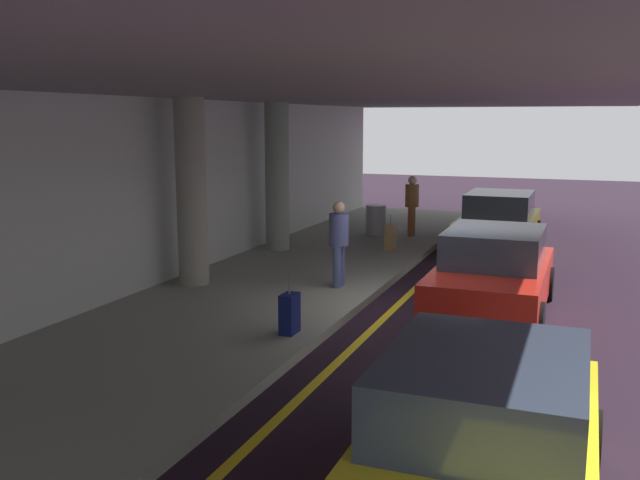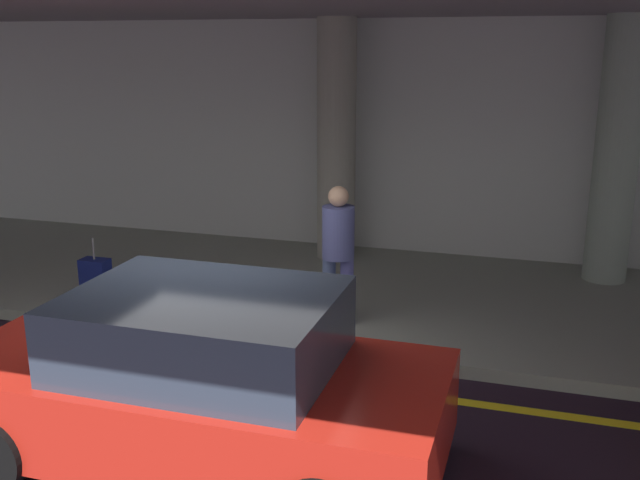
{
  "view_description": "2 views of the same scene",
  "coord_description": "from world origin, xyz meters",
  "px_view_note": "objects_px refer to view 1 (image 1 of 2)",
  "views": [
    {
      "loc": [
        -11.78,
        -2.69,
        3.4
      ],
      "look_at": [
        0.03,
        1.88,
        1.2
      ],
      "focal_mm": 39.31,
      "sensor_mm": 36.0,
      "label": 1
    },
    {
      "loc": [
        3.01,
        -6.1,
        3.4
      ],
      "look_at": [
        0.35,
        2.55,
        0.95
      ],
      "focal_mm": 40.68,
      "sensor_mm": 36.0,
      "label": 2
    }
  ],
  "objects_px": {
    "car_yellow_taxi_no2": "(499,223)",
    "trash_bin_steel": "(376,220)",
    "support_column_center": "(277,177)",
    "car_red": "(493,274)",
    "support_column_left_mid": "(192,192)",
    "suitcase_upright_primary": "(390,238)",
    "traveler_with_luggage": "(339,238)",
    "person_waiting_for_ride": "(412,202)",
    "car_yellow_taxi": "(481,448)",
    "suitcase_upright_secondary": "(290,314)"
  },
  "relations": [
    {
      "from": "support_column_center",
      "to": "trash_bin_steel",
      "type": "relative_size",
      "value": 4.29
    },
    {
      "from": "car_yellow_taxi_no2",
      "to": "person_waiting_for_ride",
      "type": "xyz_separation_m",
      "value": [
        0.47,
        2.43,
        0.4
      ]
    },
    {
      "from": "car_yellow_taxi_no2",
      "to": "suitcase_upright_primary",
      "type": "distance_m",
      "value": 3.04
    },
    {
      "from": "support_column_left_mid",
      "to": "car_red",
      "type": "bearing_deg",
      "value": -85.45
    },
    {
      "from": "traveler_with_luggage",
      "to": "car_yellow_taxi_no2",
      "type": "bearing_deg",
      "value": 179.59
    },
    {
      "from": "suitcase_upright_secondary",
      "to": "support_column_left_mid",
      "type": "bearing_deg",
      "value": 73.1
    },
    {
      "from": "person_waiting_for_ride",
      "to": "car_red",
      "type": "bearing_deg",
      "value": 69.63
    },
    {
      "from": "car_yellow_taxi",
      "to": "suitcase_upright_primary",
      "type": "height_order",
      "value": "car_yellow_taxi"
    },
    {
      "from": "suitcase_upright_secondary",
      "to": "traveler_with_luggage",
      "type": "bearing_deg",
      "value": 25.82
    },
    {
      "from": "support_column_left_mid",
      "to": "person_waiting_for_ride",
      "type": "bearing_deg",
      "value": -20.07
    },
    {
      "from": "support_column_left_mid",
      "to": "traveler_with_luggage",
      "type": "height_order",
      "value": "support_column_left_mid"
    },
    {
      "from": "person_waiting_for_ride",
      "to": "trash_bin_steel",
      "type": "bearing_deg",
      "value": -28.95
    },
    {
      "from": "traveler_with_luggage",
      "to": "suitcase_upright_primary",
      "type": "bearing_deg",
      "value": -157.79
    },
    {
      "from": "support_column_center",
      "to": "support_column_left_mid",
      "type": "bearing_deg",
      "value": 180.0
    },
    {
      "from": "support_column_left_mid",
      "to": "car_yellow_taxi_no2",
      "type": "bearing_deg",
      "value": -36.88
    },
    {
      "from": "car_red",
      "to": "suitcase_upright_secondary",
      "type": "relative_size",
      "value": 4.56
    },
    {
      "from": "car_yellow_taxi_no2",
      "to": "suitcase_upright_primary",
      "type": "bearing_deg",
      "value": -49.71
    },
    {
      "from": "car_yellow_taxi",
      "to": "traveler_with_luggage",
      "type": "relative_size",
      "value": 2.44
    },
    {
      "from": "suitcase_upright_primary",
      "to": "suitcase_upright_secondary",
      "type": "xyz_separation_m",
      "value": [
        -7.25,
        -0.42,
        0.0
      ]
    },
    {
      "from": "person_waiting_for_ride",
      "to": "trash_bin_steel",
      "type": "height_order",
      "value": "person_waiting_for_ride"
    },
    {
      "from": "support_column_left_mid",
      "to": "traveler_with_luggage",
      "type": "relative_size",
      "value": 2.17
    },
    {
      "from": "support_column_center",
      "to": "car_yellow_taxi",
      "type": "relative_size",
      "value": 0.89
    },
    {
      "from": "support_column_left_mid",
      "to": "car_yellow_taxi",
      "type": "xyz_separation_m",
      "value": [
        -6.26,
        -6.54,
        -1.26
      ]
    },
    {
      "from": "car_red",
      "to": "trash_bin_steel",
      "type": "relative_size",
      "value": 4.82
    },
    {
      "from": "car_yellow_taxi",
      "to": "car_yellow_taxi_no2",
      "type": "distance_m",
      "value": 13.11
    },
    {
      "from": "traveler_with_luggage",
      "to": "support_column_center",
      "type": "bearing_deg",
      "value": -118.3
    },
    {
      "from": "car_red",
      "to": "traveler_with_luggage",
      "type": "xyz_separation_m",
      "value": [
        0.35,
        2.99,
        0.4
      ]
    },
    {
      "from": "support_column_left_mid",
      "to": "suitcase_upright_secondary",
      "type": "height_order",
      "value": "support_column_left_mid"
    },
    {
      "from": "support_column_center",
      "to": "suitcase_upright_primary",
      "type": "relative_size",
      "value": 4.06
    },
    {
      "from": "support_column_center",
      "to": "car_red",
      "type": "relative_size",
      "value": 0.89
    },
    {
      "from": "car_red",
      "to": "suitcase_upright_secondary",
      "type": "height_order",
      "value": "car_red"
    },
    {
      "from": "trash_bin_steel",
      "to": "support_column_left_mid",
      "type": "bearing_deg",
      "value": 166.41
    },
    {
      "from": "car_yellow_taxi_no2",
      "to": "suitcase_upright_primary",
      "type": "xyz_separation_m",
      "value": [
        -1.83,
        2.41,
        -0.25
      ]
    },
    {
      "from": "car_yellow_taxi_no2",
      "to": "trash_bin_steel",
      "type": "height_order",
      "value": "car_yellow_taxi_no2"
    },
    {
      "from": "person_waiting_for_ride",
      "to": "trash_bin_steel",
      "type": "xyz_separation_m",
      "value": [
        -0.28,
        0.96,
        -0.54
      ]
    },
    {
      "from": "car_red",
      "to": "trash_bin_steel",
      "type": "bearing_deg",
      "value": -150.54
    },
    {
      "from": "support_column_center",
      "to": "person_waiting_for_ride",
      "type": "bearing_deg",
      "value": -39.28
    },
    {
      "from": "car_yellow_taxi",
      "to": "trash_bin_steel",
      "type": "xyz_separation_m",
      "value": [
        13.21,
        4.86,
        -0.14
      ]
    },
    {
      "from": "car_yellow_taxi_no2",
      "to": "trash_bin_steel",
      "type": "relative_size",
      "value": 4.82
    },
    {
      "from": "support_column_left_mid",
      "to": "traveler_with_luggage",
      "type": "xyz_separation_m",
      "value": [
        0.81,
        -2.77,
        -0.86
      ]
    },
    {
      "from": "car_yellow_taxi",
      "to": "traveler_with_luggage",
      "type": "distance_m",
      "value": 8.02
    },
    {
      "from": "car_red",
      "to": "person_waiting_for_ride",
      "type": "xyz_separation_m",
      "value": [
        6.77,
        3.12,
        0.4
      ]
    },
    {
      "from": "car_red",
      "to": "person_waiting_for_ride",
      "type": "relative_size",
      "value": 2.44
    },
    {
      "from": "car_yellow_taxi",
      "to": "suitcase_upright_primary",
      "type": "relative_size",
      "value": 4.56
    },
    {
      "from": "car_red",
      "to": "traveler_with_luggage",
      "type": "bearing_deg",
      "value": -99.37
    },
    {
      "from": "car_yellow_taxi_no2",
      "to": "trash_bin_steel",
      "type": "distance_m",
      "value": 3.4
    },
    {
      "from": "traveler_with_luggage",
      "to": "person_waiting_for_ride",
      "type": "distance_m",
      "value": 6.42
    },
    {
      "from": "suitcase_upright_primary",
      "to": "traveler_with_luggage",
      "type": "bearing_deg",
      "value": -173.96
    },
    {
      "from": "car_yellow_taxi_no2",
      "to": "traveler_with_luggage",
      "type": "height_order",
      "value": "traveler_with_luggage"
    },
    {
      "from": "support_column_left_mid",
      "to": "car_yellow_taxi_no2",
      "type": "height_order",
      "value": "support_column_left_mid"
    }
  ]
}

